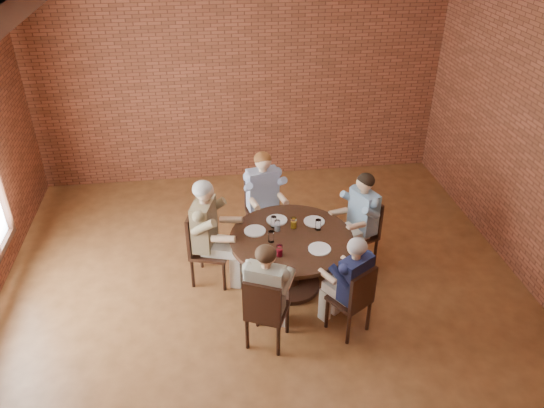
{
  "coord_description": "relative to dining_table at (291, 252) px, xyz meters",
  "views": [
    {
      "loc": [
        -0.6,
        -4.61,
        4.35
      ],
      "look_at": [
        0.17,
        1.0,
        0.89
      ],
      "focal_mm": 35.0,
      "sensor_mm": 36.0,
      "label": 1
    }
  ],
  "objects": [
    {
      "name": "plate_a",
      "position": [
        0.33,
        0.28,
        0.23
      ],
      "size": [
        0.26,
        0.26,
        0.01
      ],
      "primitive_type": "cylinder",
      "color": "white",
      "rests_on": "dining_table"
    },
    {
      "name": "chair_c",
      "position": [
        -1.04,
        0.32,
        -0.0
      ],
      "size": [
        0.57,
        0.57,
        0.98
      ],
      "rotation": [
        0.0,
        0.0,
        1.28
      ],
      "color": "#331B11",
      "rests_on": "floor"
    },
    {
      "name": "ceiling",
      "position": [
        -0.33,
        -0.45,
        2.87
      ],
      "size": [
        7.0,
        7.0,
        0.0
      ],
      "primitive_type": "plane",
      "rotation": [
        3.14,
        0.0,
        0.0
      ],
      "color": "white",
      "rests_on": "wall_back"
    },
    {
      "name": "floor",
      "position": [
        -0.33,
        -0.45,
        -0.53
      ],
      "size": [
        7.0,
        7.0,
        0.0
      ],
      "primitive_type": "plane",
      "color": "brown",
      "rests_on": "ground"
    },
    {
      "name": "chair_e",
      "position": [
        0.55,
        -0.87,
        -0.04
      ],
      "size": [
        0.53,
        0.53,
        0.89
      ],
      "rotation": [
        0.0,
        0.0,
        3.71
      ],
      "color": "#331B11",
      "rests_on": "floor"
    },
    {
      "name": "chair_d",
      "position": [
        -0.43,
        -0.94,
        -0.03
      ],
      "size": [
        0.54,
        0.54,
        0.92
      ],
      "rotation": [
        0.0,
        0.0,
        2.71
      ],
      "color": "#331B11",
      "rests_on": "floor"
    },
    {
      "name": "diner_c",
      "position": [
        -0.95,
        0.29,
        0.17
      ],
      "size": [
        0.83,
        0.75,
        1.4
      ],
      "primitive_type": null,
      "rotation": [
        0.0,
        0.0,
        1.28
      ],
      "color": "brown",
      "rests_on": "floor"
    },
    {
      "name": "diner_a",
      "position": [
        0.94,
        0.37,
        0.13
      ],
      "size": [
        0.78,
        0.71,
        1.31
      ],
      "primitive_type": null,
      "rotation": [
        0.0,
        0.0,
        -1.19
      ],
      "color": "teal",
      "rests_on": "floor"
    },
    {
      "name": "plate_b",
      "position": [
        -0.12,
        0.37,
        0.23
      ],
      "size": [
        0.26,
        0.26,
        0.01
      ],
      "primitive_type": "cylinder",
      "color": "white",
      "rests_on": "dining_table"
    },
    {
      "name": "diner_b",
      "position": [
        -0.2,
        1.02,
        0.15
      ],
      "size": [
        0.66,
        0.75,
        1.35
      ],
      "primitive_type": null,
      "rotation": [
        0.0,
        0.0,
        0.19
      ],
      "color": "#8D96B3",
      "rests_on": "floor"
    },
    {
      "name": "plate_c",
      "position": [
        -0.42,
        0.17,
        0.23
      ],
      "size": [
        0.26,
        0.26,
        0.01
      ],
      "primitive_type": "cylinder",
      "color": "white",
      "rests_on": "dining_table"
    },
    {
      "name": "glass_f",
      "position": [
        -0.2,
        -0.35,
        0.29
      ],
      "size": [
        0.07,
        0.07,
        0.14
      ],
      "primitive_type": "cylinder",
      "color": "white",
      "rests_on": "dining_table"
    },
    {
      "name": "glass_e",
      "position": [
        -0.25,
        -0.06,
        0.29
      ],
      "size": [
        0.07,
        0.07,
        0.14
      ],
      "primitive_type": "cylinder",
      "color": "white",
      "rests_on": "dining_table"
    },
    {
      "name": "wall_back",
      "position": [
        -0.33,
        3.05,
        1.17
      ],
      "size": [
        7.0,
        0.0,
        7.0
      ],
      "primitive_type": "plane",
      "rotation": [
        1.57,
        0.0,
        0.0
      ],
      "color": "brown",
      "rests_on": "ground"
    },
    {
      "name": "glass_a",
      "position": [
        0.34,
        0.11,
        0.29
      ],
      "size": [
        0.07,
        0.07,
        0.14
      ],
      "primitive_type": "cylinder",
      "color": "white",
      "rests_on": "dining_table"
    },
    {
      "name": "plate_d",
      "position": [
        0.28,
        -0.29,
        0.23
      ],
      "size": [
        0.26,
        0.26,
        0.01
      ],
      "primitive_type": "cylinder",
      "color": "white",
      "rests_on": "dining_table"
    },
    {
      "name": "diner_d",
      "position": [
        -0.4,
        -0.87,
        0.12
      ],
      "size": [
        0.72,
        0.78,
        1.3
      ],
      "primitive_type": null,
      "rotation": [
        0.0,
        0.0,
        2.71
      ],
      "color": "#BE9F95",
      "rests_on": "floor"
    },
    {
      "name": "chair_b",
      "position": [
        -0.22,
        1.11,
        -0.02
      ],
      "size": [
        0.51,
        0.51,
        0.95
      ],
      "rotation": [
        0.0,
        0.0,
        0.19
      ],
      "color": "#331B11",
      "rests_on": "floor"
    },
    {
      "name": "glass_c",
      "position": [
        -0.18,
        0.25,
        0.29
      ],
      "size": [
        0.07,
        0.07,
        0.14
      ],
      "primitive_type": "cylinder",
      "color": "white",
      "rests_on": "dining_table"
    },
    {
      "name": "diner_e",
      "position": [
        0.51,
        -0.81,
        0.1
      ],
      "size": [
        0.72,
        0.75,
        1.25
      ],
      "primitive_type": null,
      "rotation": [
        0.0,
        0.0,
        3.71
      ],
      "color": "#191F46",
      "rests_on": "floor"
    },
    {
      "name": "glass_d",
      "position": [
        -0.15,
        0.15,
        0.29
      ],
      "size": [
        0.07,
        0.07,
        0.14
      ],
      "primitive_type": "cylinder",
      "color": "white",
      "rests_on": "dining_table"
    },
    {
      "name": "dining_table",
      "position": [
        0.0,
        0.0,
        0.0
      ],
      "size": [
        1.47,
        1.47,
        0.75
      ],
      "color": "#331B11",
      "rests_on": "floor"
    },
    {
      "name": "smartphone",
      "position": [
        0.22,
        -0.32,
        0.23
      ],
      "size": [
        0.09,
        0.14,
        0.01
      ],
      "primitive_type": "cube",
      "rotation": [
        0.0,
        0.0,
        0.19
      ],
      "color": "black",
      "rests_on": "dining_table"
    },
    {
      "name": "glass_b",
      "position": [
        0.06,
        0.19,
        0.29
      ],
      "size": [
        0.07,
        0.07,
        0.14
      ],
      "primitive_type": "cylinder",
      "color": "white",
      "rests_on": "dining_table"
    },
    {
      "name": "chair_a",
      "position": [
        1.01,
        0.4,
        -0.03
      ],
      "size": [
        0.54,
        0.54,
        0.93
      ],
      "rotation": [
        0.0,
        0.0,
        -1.19
      ],
      "color": "#331B11",
      "rests_on": "floor"
    }
  ]
}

